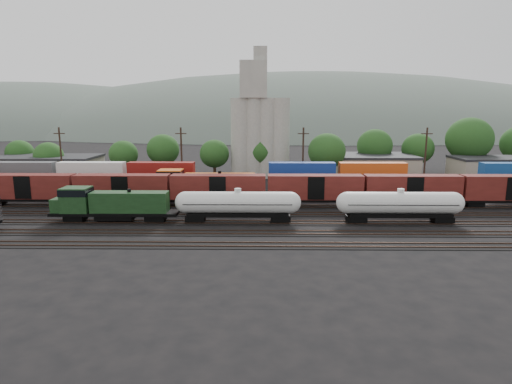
{
  "coord_description": "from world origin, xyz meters",
  "views": [
    {
      "loc": [
        3.91,
        -62.09,
        15.26
      ],
      "look_at": [
        3.02,
        2.0,
        3.0
      ],
      "focal_mm": 30.0,
      "sensor_mm": 36.0,
      "label": 1
    }
  ],
  "objects_px": {
    "green_locomotive": "(108,204)",
    "orange_locomotive": "(200,184)",
    "grain_silo": "(259,128)",
    "tank_car_a": "(238,204)"
  },
  "relations": [
    {
      "from": "tank_car_a",
      "to": "orange_locomotive",
      "type": "bearing_deg",
      "value": 116.13
    },
    {
      "from": "green_locomotive",
      "to": "tank_car_a",
      "type": "bearing_deg",
      "value": -0.0
    },
    {
      "from": "tank_car_a",
      "to": "orange_locomotive",
      "type": "xyz_separation_m",
      "value": [
        -7.36,
        15.0,
        0.15
      ]
    },
    {
      "from": "green_locomotive",
      "to": "orange_locomotive",
      "type": "xyz_separation_m",
      "value": [
        10.56,
        15.0,
        0.21
      ]
    },
    {
      "from": "grain_silo",
      "to": "orange_locomotive",
      "type": "bearing_deg",
      "value": -111.06
    },
    {
      "from": "tank_car_a",
      "to": "grain_silo",
      "type": "xyz_separation_m",
      "value": [
        2.65,
        41.0,
        8.57
      ]
    },
    {
      "from": "green_locomotive",
      "to": "orange_locomotive",
      "type": "distance_m",
      "value": 18.35
    },
    {
      "from": "green_locomotive",
      "to": "grain_silo",
      "type": "xyz_separation_m",
      "value": [
        20.57,
        41.0,
        8.63
      ]
    },
    {
      "from": "tank_car_a",
      "to": "green_locomotive",
      "type": "bearing_deg",
      "value": 180.0
    },
    {
      "from": "tank_car_a",
      "to": "grain_silo",
      "type": "height_order",
      "value": "grain_silo"
    }
  ]
}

